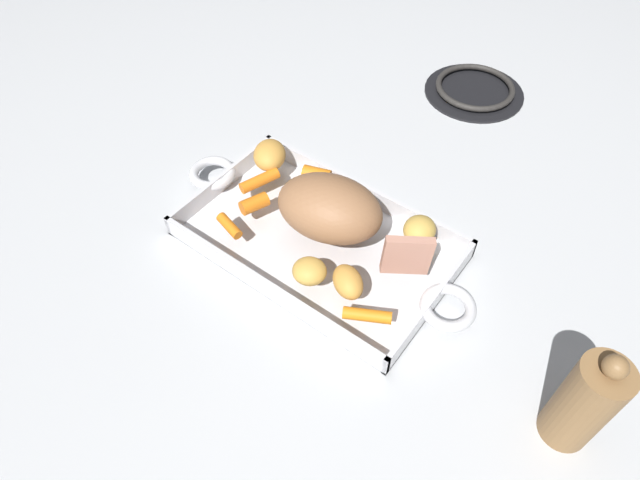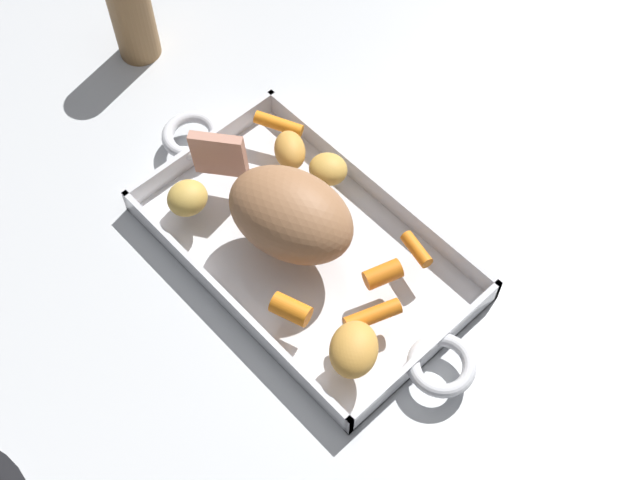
% 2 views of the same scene
% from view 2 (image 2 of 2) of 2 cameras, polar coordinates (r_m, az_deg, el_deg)
% --- Properties ---
extents(ground_plane, '(2.10, 2.10, 0.00)m').
position_cam_2_polar(ground_plane, '(0.96, -0.94, -0.81)').
color(ground_plane, silver).
extents(roasting_dish, '(0.48, 0.23, 0.03)m').
position_cam_2_polar(roasting_dish, '(0.95, -0.95, -0.49)').
color(roasting_dish, silver).
rests_on(roasting_dish, ground_plane).
extents(pork_roast, '(0.17, 0.13, 0.08)m').
position_cam_2_polar(pork_roast, '(0.90, -2.00, 1.74)').
color(pork_roast, '#9B6945').
rests_on(pork_roast, roasting_dish).
extents(roast_slice_thin, '(0.06, 0.05, 0.06)m').
position_cam_2_polar(roast_slice_thin, '(0.97, -6.84, 5.74)').
color(roast_slice_thin, tan).
rests_on(roast_slice_thin, roasting_dish).
extents(baby_carrot_northwest, '(0.04, 0.06, 0.02)m').
position_cam_2_polar(baby_carrot_northwest, '(0.88, 3.57, -5.10)').
color(baby_carrot_northwest, orange).
rests_on(baby_carrot_northwest, roasting_dish).
extents(baby_carrot_northeast, '(0.06, 0.04, 0.02)m').
position_cam_2_polar(baby_carrot_northeast, '(1.02, -2.81, 7.83)').
color(baby_carrot_northeast, orange).
rests_on(baby_carrot_northeast, roasting_dish).
extents(baby_carrot_center_left, '(0.03, 0.05, 0.02)m').
position_cam_2_polar(baby_carrot_center_left, '(0.90, 4.26, -2.32)').
color(baby_carrot_center_left, orange).
rests_on(baby_carrot_center_left, roasting_dish).
extents(baby_carrot_short, '(0.05, 0.02, 0.02)m').
position_cam_2_polar(baby_carrot_short, '(0.92, 6.53, -0.63)').
color(baby_carrot_short, orange).
rests_on(baby_carrot_short, roasting_dish).
extents(baby_carrot_center_right, '(0.05, 0.04, 0.02)m').
position_cam_2_polar(baby_carrot_center_right, '(0.88, -1.98, -4.70)').
color(baby_carrot_center_right, orange).
rests_on(baby_carrot_center_right, roasting_dish).
extents(potato_halved, '(0.06, 0.06, 0.03)m').
position_cam_2_polar(potato_halved, '(0.97, 0.56, 4.80)').
color(potato_halved, gold).
rests_on(potato_halved, roasting_dish).
extents(potato_golden_small, '(0.08, 0.08, 0.04)m').
position_cam_2_polar(potato_golden_small, '(0.85, 2.30, -7.39)').
color(potato_golden_small, gold).
rests_on(potato_golden_small, roasting_dish).
extents(potato_golden_large, '(0.06, 0.06, 0.03)m').
position_cam_2_polar(potato_golden_large, '(0.98, -2.05, 6.08)').
color(potato_golden_large, gold).
rests_on(potato_golden_large, roasting_dish).
extents(potato_whole, '(0.04, 0.05, 0.03)m').
position_cam_2_polar(potato_whole, '(0.95, -8.94, 2.82)').
color(potato_whole, gold).
rests_on(potato_whole, roasting_dish).
extents(pepper_mill, '(0.05, 0.05, 0.16)m').
position_cam_2_polar(pepper_mill, '(1.13, -12.64, 14.84)').
color(pepper_mill, olive).
rests_on(pepper_mill, ground_plane).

